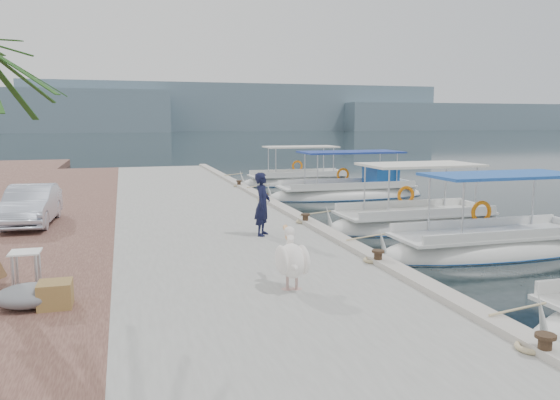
% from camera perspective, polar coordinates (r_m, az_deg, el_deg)
% --- Properties ---
extents(ground, '(400.00, 400.00, 0.00)m').
position_cam_1_polar(ground, '(15.73, 5.64, -5.23)').
color(ground, black).
rests_on(ground, ground).
extents(concrete_quay, '(6.00, 40.00, 0.50)m').
position_cam_1_polar(concrete_quay, '(19.68, -7.98, -1.80)').
color(concrete_quay, gray).
rests_on(concrete_quay, ground).
extents(quay_curb, '(0.44, 40.00, 0.12)m').
position_cam_1_polar(quay_curb, '(20.20, -0.17, -0.57)').
color(quay_curb, '#A9A195').
rests_on(quay_curb, concrete_quay).
extents(cobblestone_strip, '(4.00, 40.00, 0.50)m').
position_cam_1_polar(cobblestone_strip, '(19.63, -22.59, -2.39)').
color(cobblestone_strip, brown).
rests_on(cobblestone_strip, ground).
extents(distant_hills, '(330.00, 60.00, 18.00)m').
position_cam_1_polar(distant_hills, '(218.60, -6.88, 9.19)').
color(distant_hills, slate).
rests_on(distant_hills, ground).
extents(fishing_caique_b, '(7.08, 2.17, 2.83)m').
position_cam_1_polar(fishing_caique_b, '(16.36, 21.39, -4.79)').
color(fishing_caique_b, silver).
rests_on(fishing_caique_b, ground).
extents(fishing_caique_c, '(6.47, 2.44, 2.83)m').
position_cam_1_polar(fishing_caique_c, '(19.30, 13.80, -2.54)').
color(fishing_caique_c, silver).
rests_on(fishing_caique_c, ground).
extents(fishing_caique_d, '(8.07, 2.46, 2.83)m').
position_cam_1_polar(fishing_caique_d, '(26.59, 7.14, 0.66)').
color(fishing_caique_d, silver).
rests_on(fishing_caique_d, ground).
extents(fishing_caique_e, '(6.92, 2.18, 2.83)m').
position_cam_1_polar(fishing_caique_e, '(31.77, 1.87, 1.84)').
color(fishing_caique_e, silver).
rests_on(fishing_caique_e, ground).
extents(mooring_bollards, '(0.28, 20.28, 0.33)m').
position_cam_1_polar(mooring_bollards, '(16.84, 2.68, -1.89)').
color(mooring_bollards, black).
rests_on(mooring_bollards, concrete_quay).
extents(pelican, '(0.63, 1.48, 1.14)m').
position_cam_1_polar(pelican, '(10.30, 1.24, -6.17)').
color(pelican, tan).
rests_on(pelican, concrete_quay).
extents(fisherman, '(0.68, 0.76, 1.76)m').
position_cam_1_polar(fisherman, '(15.09, -1.84, -0.43)').
color(fisherman, black).
rests_on(fisherman, concrete_quay).
extents(parked_car, '(1.46, 3.74, 1.21)m').
position_cam_1_polar(parked_car, '(18.35, -24.58, -0.49)').
color(parked_car, silver).
rests_on(parked_car, cobblestone_strip).
extents(wooden_crate, '(0.55, 0.55, 0.44)m').
position_cam_1_polar(wooden_crate, '(10.19, -22.43, -9.10)').
color(wooden_crate, brown).
rests_on(wooden_crate, cobblestone_strip).
extents(tarp_bundle, '(1.10, 0.90, 0.40)m').
position_cam_1_polar(tarp_bundle, '(10.37, -24.74, -9.07)').
color(tarp_bundle, slate).
rests_on(tarp_bundle, cobblestone_strip).
extents(folding_table, '(0.55, 0.55, 0.73)m').
position_cam_1_polar(folding_table, '(11.37, -25.03, -5.90)').
color(folding_table, silver).
rests_on(folding_table, cobblestone_strip).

